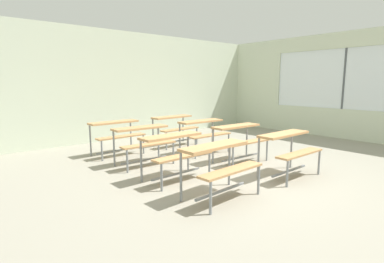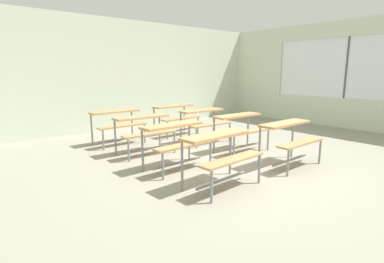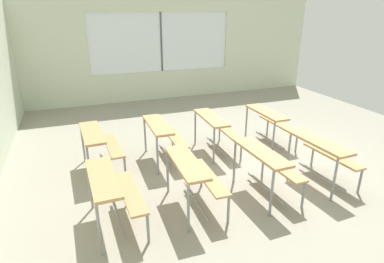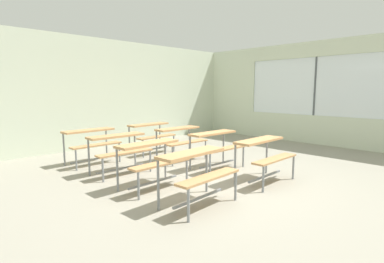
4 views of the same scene
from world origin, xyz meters
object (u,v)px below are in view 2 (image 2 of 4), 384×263
Objects in this scene: desk_bench_r2c1 at (205,118)px; desk_bench_r0c1 at (290,133)px; desk_bench_r2c0 at (144,126)px; desk_bench_r1c0 at (176,136)px; desk_bench_r3c0 at (118,119)px; desk_bench_r1c1 at (241,124)px; desk_bench_r0c0 at (221,148)px; desk_bench_r3c1 at (176,113)px.

desk_bench_r0c1 is at bearing -90.52° from desk_bench_r2c1.
desk_bench_r2c1 is at bearing 0.97° from desk_bench_r2c0.
desk_bench_r1c0 is 1.01× the size of desk_bench_r2c1.
desk_bench_r2c1 and desk_bench_r3c0 have the same top height.
desk_bench_r1c0 is at bearing -176.41° from desk_bench_r1c1.
desk_bench_r0c1 is 2.70m from desk_bench_r2c0.
desk_bench_r0c0 is at bearing -91.91° from desk_bench_r1c0.
desk_bench_r0c0 is at bearing 177.06° from desk_bench_r0c1.
desk_bench_r0c1 and desk_bench_r2c0 have the same top height.
desk_bench_r2c1 is at bearing 88.15° from desk_bench_r0c1.
desk_bench_r1c0 is 1.00× the size of desk_bench_r1c1.
desk_bench_r2c1 is (0.05, 2.21, 0.00)m from desk_bench_r0c1.
desk_bench_r3c1 is at bearing 92.09° from desk_bench_r1c1.
desk_bench_r0c0 is at bearing -92.44° from desk_bench_r3c0.
desk_bench_r0c0 is at bearing -119.28° from desk_bench_r3c1.
desk_bench_r3c0 is at bearing 87.21° from desk_bench_r1c0.
desk_bench_r1c1 is at bearing -54.75° from desk_bench_r3c0.
desk_bench_r2c0 is at bearing 123.88° from desk_bench_r0c1.
desk_bench_r0c1 and desk_bench_r1c1 have the same top height.
desk_bench_r0c1 is at bearing -66.73° from desk_bench_r3c0.
desk_bench_r1c0 is 1.98m from desk_bench_r2c1.
desk_bench_r2c0 is (0.07, 1.12, 0.00)m from desk_bench_r1c0.
desk_bench_r1c1 is at bearing 85.68° from desk_bench_r0c1.
desk_bench_r1c0 is at bearing -91.76° from desk_bench_r2c0.
desk_bench_r1c0 is 0.99× the size of desk_bench_r3c1.
desk_bench_r1c1 is at bearing -32.06° from desk_bench_r2c0.
desk_bench_r3c0 is at bearing 146.03° from desk_bench_r2c1.
desk_bench_r2c1 is 0.99× the size of desk_bench_r3c0.
desk_bench_r0c0 is 1.00× the size of desk_bench_r3c1.
desk_bench_r3c1 is (1.65, 2.23, 0.00)m from desk_bench_r1c0.
desk_bench_r0c1 is 2.21m from desk_bench_r2c1.
desk_bench_r1c1 is at bearing -92.01° from desk_bench_r3c1.
desk_bench_r2c0 is 1.01× the size of desk_bench_r2c1.
desk_bench_r2c1 is 1.95m from desk_bench_r3c0.
desk_bench_r1c0 is (-1.59, 1.11, 0.00)m from desk_bench_r0c1.
desk_bench_r1c1 is (1.67, 1.10, 0.00)m from desk_bench_r0c0.
desk_bench_r2c0 and desk_bench_r2c1 have the same top height.
desk_bench_r0c1 is 0.98× the size of desk_bench_r3c1.
desk_bench_r1c0 is 1.00× the size of desk_bench_r2c0.
desk_bench_r0c0 is 1.04m from desk_bench_r1c0.
desk_bench_r1c0 is at bearing 87.01° from desk_bench_r0c0.
desk_bench_r3c1 is (1.58, 1.11, 0.00)m from desk_bench_r2c0.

